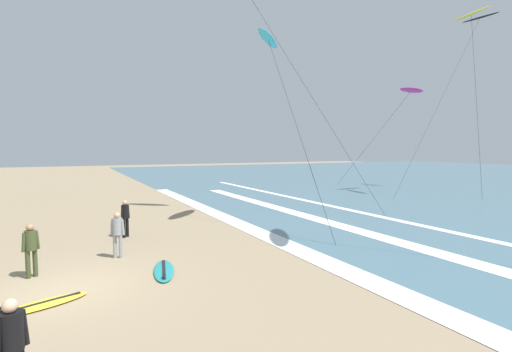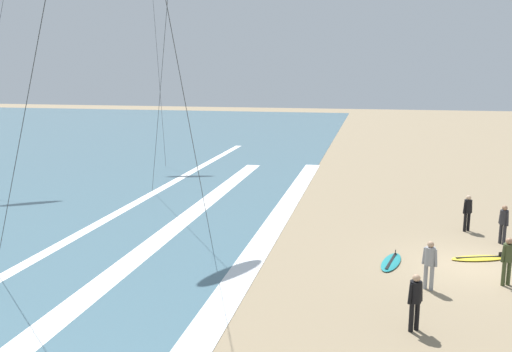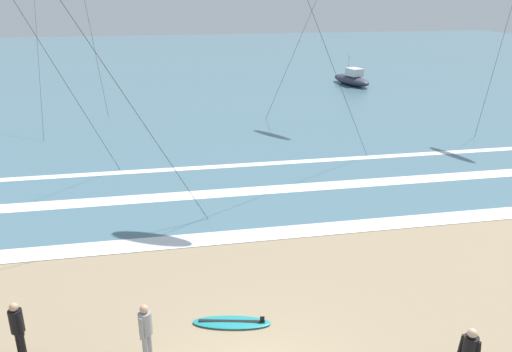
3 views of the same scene
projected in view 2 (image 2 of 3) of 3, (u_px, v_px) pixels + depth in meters
ground_plane at (468, 266)px, 19.18m from camera, size 160.00×160.00×0.00m
wave_foam_shoreline at (247, 266)px, 19.12m from camera, size 42.80×1.03×0.01m
wave_foam_mid_break at (145, 250)px, 20.82m from camera, size 39.06×0.97×0.01m
wave_foam_outer_break at (77, 235)px, 22.74m from camera, size 56.27×0.54×0.01m
surfer_left_far at (468, 210)px, 23.19m from camera, size 0.37×0.46×1.60m
surfer_right_near at (504, 221)px, 21.46m from camera, size 0.48×0.34×1.60m
surfer_background_far at (430, 261)px, 16.98m from camera, size 0.32×0.49×1.60m
surfer_mid_group at (508, 257)px, 17.31m from camera, size 0.32×0.49×1.60m
surfer_left_near at (415, 297)px, 14.26m from camera, size 0.40×0.45×1.60m
surfboard_left_pile at (391, 262)px, 19.48m from camera, size 2.18×1.04×0.25m
surfboard_near_water at (479, 258)px, 19.88m from camera, size 1.22×2.18×0.25m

